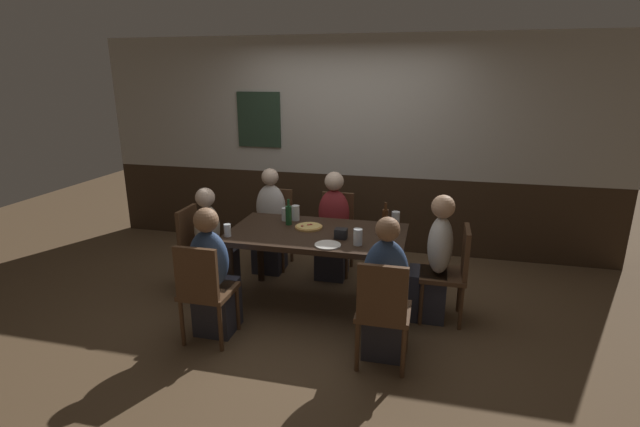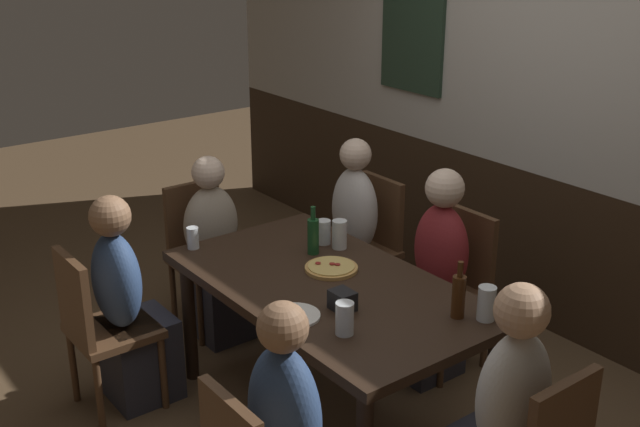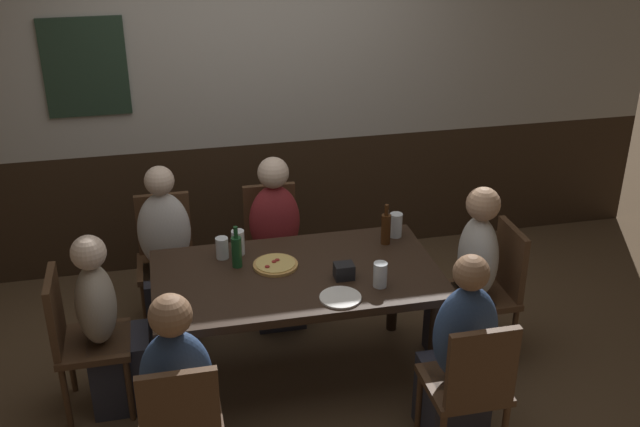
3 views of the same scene
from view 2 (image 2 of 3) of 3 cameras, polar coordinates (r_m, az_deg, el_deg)
name	(u,v)px [view 2 (image 2 of 3)]	position (r m, az deg, el deg)	size (l,w,h in m)	color
ground_plane	(328,414)	(4.15, 0.58, -14.24)	(12.00, 12.00, 0.00)	brown
wall_back	(556,116)	(4.73, 16.69, 6.73)	(6.40, 0.13, 2.60)	#332316
dining_table	(328,298)	(3.81, 0.62, -6.11)	(1.64, 0.92, 0.74)	black
chair_left_near	(98,323)	(4.07, -15.72, -7.64)	(0.40, 0.40, 0.88)	#513521
chair_mid_far	(454,280)	(4.42, 9.64, -4.78)	(0.40, 0.40, 0.88)	#513521
chair_head_west	(203,248)	(4.82, -8.46, -2.45)	(0.40, 0.40, 0.88)	#513521
chair_left_far	(368,240)	(4.89, 3.52, -1.91)	(0.40, 0.40, 0.88)	#513521
person_left_near	(129,316)	(4.13, -13.62, -7.23)	(0.34, 0.37, 1.14)	#2D2D38
person_mid_far	(433,289)	(4.31, 8.15, -5.40)	(0.34, 0.37, 1.16)	#2D2D38
person_head_west	(217,262)	(4.70, -7.46, -3.49)	(0.37, 0.34, 1.10)	#2D2D38
person_left_far	(348,247)	(4.80, 2.04, -2.44)	(0.34, 0.37, 1.16)	#2D2D38
pizza	(331,268)	(3.90, 0.82, -3.94)	(0.26, 0.26, 0.03)	tan
beer_glass_tall	(324,233)	(4.19, 0.26, -1.42)	(0.08, 0.08, 0.13)	silver
tumbler_short	(345,320)	(3.31, 1.79, -7.73)	(0.08, 0.08, 0.14)	silver
beer_glass_half	(193,239)	(4.18, -9.16, -1.84)	(0.06, 0.06, 0.12)	silver
pint_glass_stout	(340,236)	(4.13, 1.42, -1.62)	(0.08, 0.08, 0.15)	silver
pint_glass_pale	(486,305)	(3.49, 11.92, -6.46)	(0.08, 0.08, 0.15)	silver
beer_bottle_green	(313,235)	(4.05, -0.50, -1.57)	(0.06, 0.06, 0.26)	#194723
beer_bottle_brown	(459,295)	(3.47, 9.97, -5.83)	(0.06, 0.06, 0.26)	#42230F
plate_white_large	(294,316)	(3.47, -1.86, -7.38)	(0.23, 0.23, 0.01)	white
condiment_caddy	(342,300)	(3.51, 1.63, -6.29)	(0.11, 0.09, 0.09)	black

